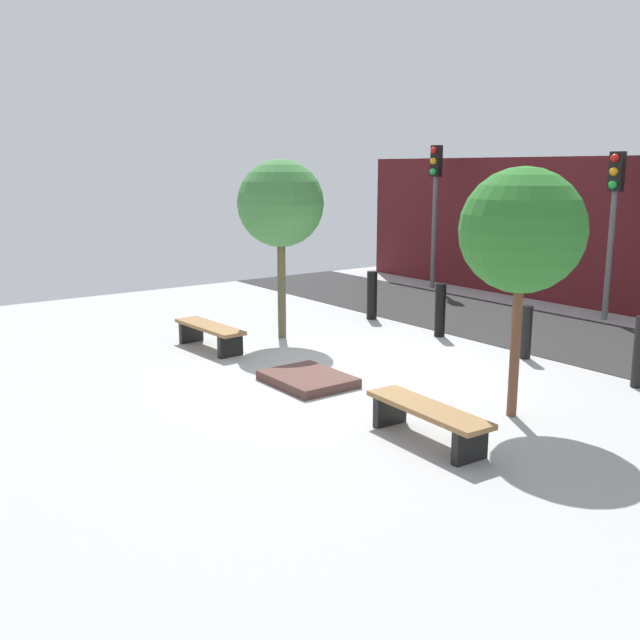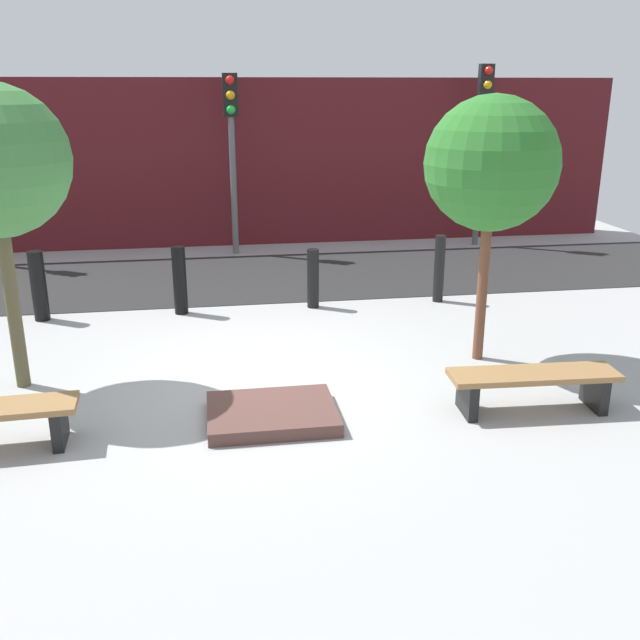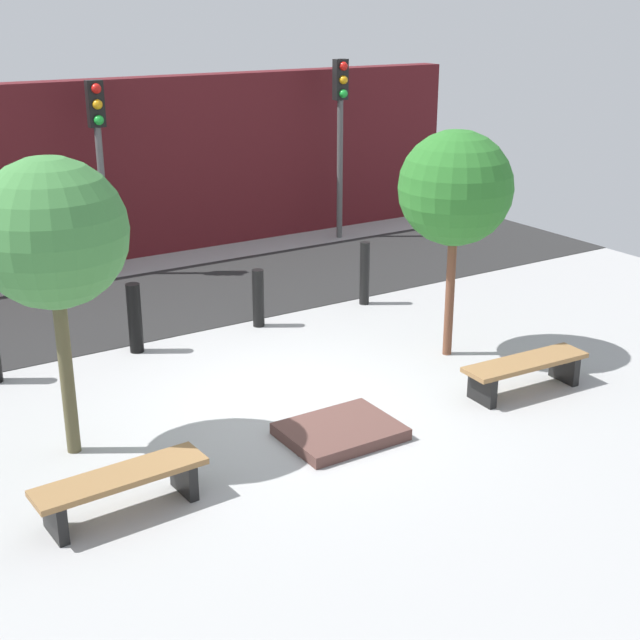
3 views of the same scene
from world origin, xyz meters
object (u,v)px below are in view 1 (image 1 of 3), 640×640
bench_right (427,416)px  traffic_light_west (435,190)px  tree_behind_right_bench (522,231)px  bollard_left (440,310)px  bench_left (210,332)px  bollard_center (526,332)px  bollard_right (639,352)px  traffic_light_mid_west (614,205)px  planter_bed (308,379)px  tree_behind_left_bench (281,204)px  bollard_far_left (372,295)px

bench_right → traffic_light_west: (-7.63, 7.71, 2.21)m
tree_behind_right_bench → bollard_left: (-3.63, 2.41, -1.84)m
bench_left → bollard_center: 5.33m
bench_left → bench_right: 5.30m
bollard_right → bench_left: bearing=-145.0°
bollard_center → bench_right: bearing=-66.8°
tree_behind_right_bench → traffic_light_west: size_ratio=0.85×
tree_behind_right_bench → bollard_left: 4.73m
bench_right → bollard_right: 3.92m
traffic_light_mid_west → bollard_left: bearing=-104.4°
bollard_left → bollard_right: 3.90m
planter_bed → bollard_right: bollard_right is taller
bench_left → bollard_left: bearing=63.9°
tree_behind_left_bench → bollard_center: bearing=33.6°
bench_left → bench_right: size_ratio=0.98×
planter_bed → bollard_left: size_ratio=1.28×
bench_right → traffic_light_west: 11.07m
bollard_right → traffic_light_mid_west: (-2.93, 3.81, 1.84)m
tree_behind_left_bench → traffic_light_mid_west: 6.76m
bollard_center → traffic_light_west: 7.37m
bench_left → tree_behind_left_bench: tree_behind_left_bench is taller
bench_left → bollard_center: bollard_center is taller
planter_bed → bollard_left: 3.86m
planter_bed → bollard_center: (0.98, 3.70, 0.38)m
planter_bed → traffic_light_west: 9.34m
bollard_center → traffic_light_west: traffic_light_west is taller
bollard_left → bollard_center: 1.95m
bench_left → bollard_far_left: size_ratio=1.70×
bollard_left → traffic_light_mid_west: 4.35m
planter_bed → tree_behind_left_bench: tree_behind_left_bench is taller
traffic_light_west → traffic_light_mid_west: bearing=-0.0°
tree_behind_left_bench → bench_right: bearing=-15.7°
bench_right → traffic_light_west: traffic_light_west is taller
bollard_right → bollard_center: bearing=180.0°
bench_left → planter_bed: 2.67m
bollard_right → bench_right: bearing=-94.1°
bench_right → bollard_far_left: bollard_far_left is taller
bollard_center → traffic_light_mid_west: size_ratio=0.26×
bench_left → bollard_right: 6.81m
tree_behind_left_bench → bollard_right: (5.58, 2.41, -1.93)m
traffic_light_west → bench_left: bearing=-73.2°
bench_left → tree_behind_right_bench: bearing=12.9°
planter_bed → tree_behind_right_bench: (2.65, 1.29, 2.27)m
bench_left → traffic_light_mid_west: 8.41m
traffic_light_mid_west → tree_behind_right_bench: bearing=-66.9°
bench_left → planter_bed: bench_left is taller
tree_behind_right_bench → traffic_light_west: traffic_light_west is taller
bench_left → bollard_far_left: bearing=91.2°
bench_right → bollard_right: bollard_right is taller
traffic_light_mid_west → bollard_far_left: bearing=-127.6°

